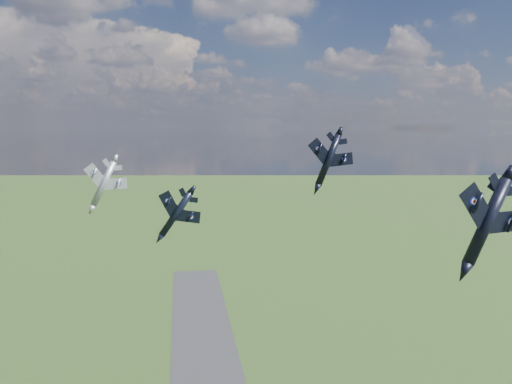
{
  "coord_description": "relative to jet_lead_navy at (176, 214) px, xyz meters",
  "views": [
    {
      "loc": [
        -9.14,
        -73.66,
        94.05
      ],
      "look_at": [
        4.09,
        11.75,
        82.95
      ],
      "focal_mm": 35.0,
      "sensor_mm": 36.0,
      "label": 1
    }
  ],
  "objects": [
    {
      "name": "jet_right_navy",
      "position": [
        39.2,
        -38.2,
        4.51
      ],
      "size": [
        14.04,
        17.71,
        8.15
      ],
      "primitive_type": null,
      "rotation": [
        0.0,
        0.46,
        0.14
      ],
      "color": "black"
    },
    {
      "name": "jet_lead_navy",
      "position": [
        0.0,
        0.0,
        0.0
      ],
      "size": [
        11.94,
        15.13,
        7.84
      ],
      "primitive_type": null,
      "rotation": [
        0.0,
        0.6,
        -0.18
      ],
      "color": "black"
    },
    {
      "name": "jet_high_navy",
      "position": [
        29.77,
        -0.58,
        10.06
      ],
      "size": [
        10.69,
        14.38,
        6.6
      ],
      "primitive_type": null,
      "rotation": [
        0.0,
        0.38,
        -0.0
      ],
      "color": "black"
    },
    {
      "name": "jet_left_silver",
      "position": [
        -13.18,
        -0.05,
        6.05
      ],
      "size": [
        11.21,
        13.82,
        6.22
      ],
      "primitive_type": null,
      "rotation": [
        0.0,
        0.46,
        0.19
      ],
      "color": "#90929A"
    }
  ]
}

